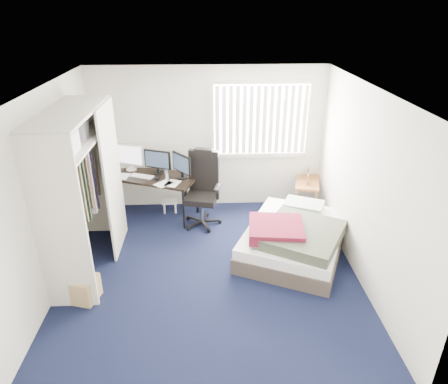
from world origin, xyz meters
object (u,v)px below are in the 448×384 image
office_chair (203,196)px  nightstand (307,184)px  desk (153,173)px  bed (294,237)px

office_chair → nightstand: 1.91m
office_chair → nightstand: bearing=13.2°
desk → office_chair: bearing=-22.2°
office_chair → nightstand: office_chair is taller
bed → nightstand: bearing=70.4°
nightstand → bed: (-0.51, -1.43, -0.22)m
office_chair → bed: bearing=-36.2°
office_chair → nightstand: (1.86, 0.44, -0.00)m
nightstand → bed: bearing=-109.6°
desk → bed: desk is taller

